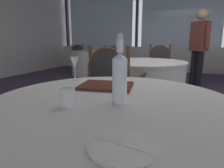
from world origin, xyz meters
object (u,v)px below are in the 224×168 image
menu_book (106,86)px  diner_person_0 (199,45)px  water_tumbler (68,97)px  water_bottle (120,76)px  dining_chair_1_1 (113,86)px  dining_chair_1_0 (158,65)px  wine_glass (74,64)px  dining_chair_2_0 (109,59)px  dining_chair_2_1 (79,55)px  side_plate (122,145)px

menu_book → diner_person_0: diner_person_0 is taller
water_tumbler → menu_book: 0.40m
water_bottle → dining_chair_1_1: (-0.39, 0.96, -0.29)m
dining_chair_1_0 → diner_person_0: bearing=136.6°
wine_glass → diner_person_0: diner_person_0 is taller
water_tumbler → dining_chair_1_0: 3.23m
water_bottle → menu_book: size_ratio=1.00×
dining_chair_1_0 → menu_book: bearing=5.3°
dining_chair_1_1 → dining_chair_2_0: dining_chair_1_1 is taller
wine_glass → dining_chair_1_1: dining_chair_1_1 is taller
menu_book → dining_chair_2_1: bearing=113.6°
menu_book → wine_glass: bearing=151.0°
dining_chair_1_0 → dining_chair_2_0: bearing=-115.8°
water_bottle → wine_glass: bearing=141.8°
side_plate → wine_glass: size_ratio=1.10×
water_tumbler → menu_book: (0.03, 0.40, -0.03)m
menu_book → side_plate: bearing=-72.7°
dining_chair_1_0 → dining_chair_2_1: bearing=-119.6°
dining_chair_2_0 → diner_person_0: diner_person_0 is taller
menu_book → dining_chair_1_0: dining_chair_1_0 is taller
water_bottle → dining_chair_2_0: (-1.63, 3.92, -0.32)m
dining_chair_1_0 → dining_chair_1_1: 2.15m
diner_person_0 → side_plate: bearing=-138.8°
water_tumbler → dining_chair_1_1: (-0.18, 1.08, -0.20)m
dining_chair_1_1 → side_plate: bearing=-153.8°
menu_book → dining_chair_2_0: 3.92m
water_tumbler → dining_chair_2_1: size_ratio=0.09×
side_plate → dining_chair_1_1: 1.44m
wine_glass → dining_chair_2_0: bearing=107.9°
water_bottle → dining_chair_1_0: 3.12m
menu_book → diner_person_0: bearing=69.5°
diner_person_0 → dining_chair_2_0: bearing=133.0°
dining_chair_2_0 → diner_person_0: (2.16, -0.14, 0.41)m
dining_chair_1_1 → dining_chair_2_1: dining_chair_1_1 is taller
wine_glass → diner_person_0: bearing=73.3°
dining_chair_1_0 → dining_chair_1_1: bearing=0.0°
dining_chair_2_0 → diner_person_0: size_ratio=0.56×
dining_chair_2_1 → diner_person_0: size_ratio=0.55×
menu_book → dining_chair_2_0: (-1.45, 3.64, -0.20)m
dining_chair_1_0 → dining_chair_1_1: size_ratio=0.98×
water_bottle → diner_person_0: size_ratio=0.19×
wine_glass → dining_chair_2_0: 3.72m
water_tumbler → dining_chair_2_1: bearing=120.4°
diner_person_0 → wine_glass: bearing=-150.1°
water_bottle → dining_chair_2_0: water_bottle is taller
wine_glass → menu_book: (0.31, -0.11, -0.12)m
water_tumbler → side_plate: bearing=-35.6°
dining_chair_1_1 → water_tumbler: bearing=-165.9°
dining_chair_2_0 → dining_chair_2_1: size_ratio=1.01×
menu_book → diner_person_0: 3.58m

